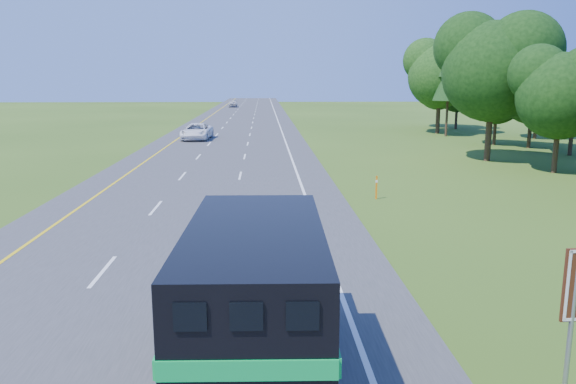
% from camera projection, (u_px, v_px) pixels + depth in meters
% --- Properties ---
extents(road, '(15.00, 260.00, 0.04)m').
position_uv_depth(road, '(230.00, 141.00, 56.17)').
color(road, '#38383A').
rests_on(road, ground).
extents(lane_markings, '(11.15, 260.00, 0.01)m').
position_uv_depth(lane_markings, '(230.00, 140.00, 56.17)').
color(lane_markings, yellow).
rests_on(lane_markings, road).
extents(horse_truck, '(2.63, 7.84, 3.44)m').
position_uv_depth(horse_truck, '(257.00, 299.00, 10.84)').
color(horse_truck, black).
rests_on(horse_truck, road).
extents(white_suv, '(3.05, 5.97, 1.61)m').
position_uv_depth(white_suv, '(197.00, 131.00, 57.04)').
color(white_suv, white).
rests_on(white_suv, road).
extents(far_car, '(2.07, 4.76, 1.60)m').
position_uv_depth(far_car, '(233.00, 103.00, 123.86)').
color(far_car, '#B2B2B9').
rests_on(far_car, road).
extents(delineator, '(0.10, 0.06, 1.21)m').
position_uv_depth(delineator, '(376.00, 187.00, 28.75)').
color(delineator, orange).
rests_on(delineator, ground).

